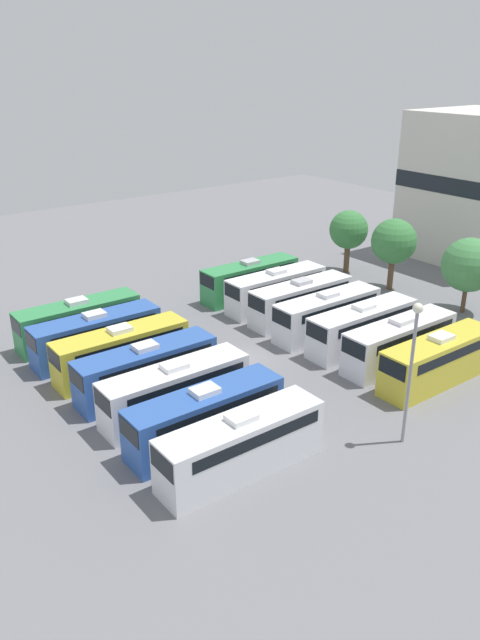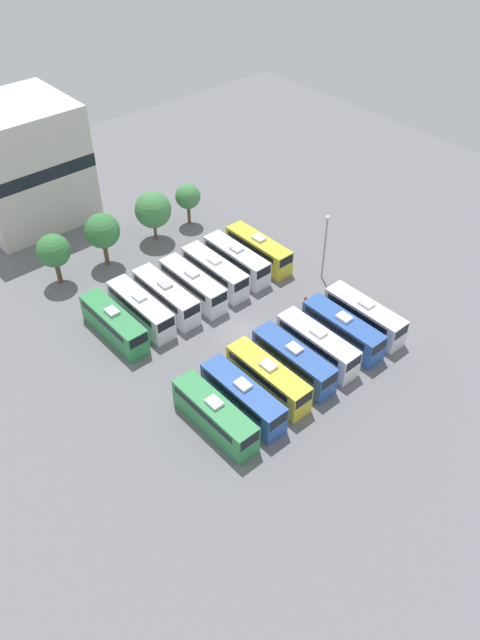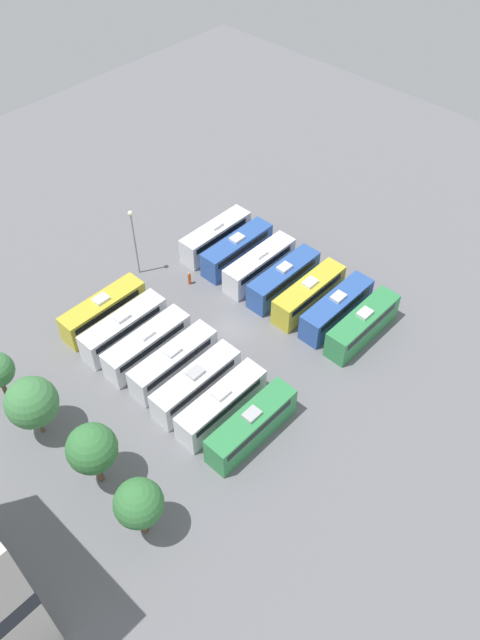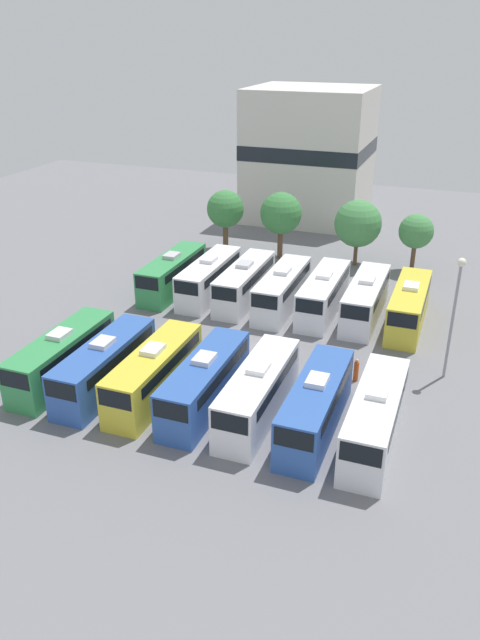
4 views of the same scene
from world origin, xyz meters
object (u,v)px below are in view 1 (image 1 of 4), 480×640
at_px(bus_0, 79,321).
at_px(bus_8, 276,289).
at_px(tree_1, 394,242).
at_px(bus_1, 97,335).
at_px(bus_13, 439,359).
at_px(bus_11, 363,326).
at_px(tree_2, 469,265).
at_px(tree_0, 349,230).
at_px(worker_person, 304,404).
at_px(bus_12, 400,341).
at_px(bus_9, 301,300).
at_px(bus_10, 327,313).
at_px(bus_4, 176,389).
at_px(light_pole, 413,352).
at_px(bus_7, 250,279).
at_px(bus_3, 147,369).
at_px(bus_2, 122,350).
at_px(bus_6, 242,443).
at_px(bus_5, 206,415).

xyz_separation_m(bus_0, bus_8, (3.68, 17.78, 0.00)).
xyz_separation_m(bus_8, tree_1, (3.05, 12.33, 3.11)).
bearing_deg(bus_0, bus_1, -0.95).
bearing_deg(bus_13, bus_11, 179.87).
bearing_deg(tree_2, tree_0, -179.29).
relative_size(worker_person, tree_1, 0.24).
distance_m(bus_12, bus_13, 3.65).
bearing_deg(bus_12, bus_9, -179.52).
height_order(bus_8, bus_10, same).
bearing_deg(bus_12, bus_10, -176.40).
height_order(bus_13, tree_1, tree_1).
xyz_separation_m(bus_0, bus_9, (7.20, 17.73, 0.00)).
xyz_separation_m(bus_4, light_pole, (10.92, 9.37, 4.16)).
relative_size(bus_7, tree_1, 1.39).
bearing_deg(bus_7, bus_4, -49.83).
xyz_separation_m(bus_1, worker_person, (16.06, 7.03, -1.03)).
relative_size(bus_1, bus_3, 1.00).
bearing_deg(bus_4, tree_2, 89.35).
distance_m(bus_2, bus_8, 17.87).
xyz_separation_m(bus_3, bus_10, (0.03, 17.07, 0.00)).
relative_size(bus_2, bus_4, 1.00).
distance_m(bus_6, bus_8, 25.41).
relative_size(bus_9, tree_2, 1.45).
bearing_deg(bus_6, bus_2, 179.59).
distance_m(bus_7, bus_8, 3.70).
height_order(bus_4, bus_9, same).
bearing_deg(bus_9, bus_3, -78.20).
height_order(bus_6, tree_1, tree_1).
xyz_separation_m(bus_7, bus_12, (18.22, 0.23, 0.00)).
bearing_deg(bus_6, bus_0, -179.63).
height_order(bus_9, bus_13, same).
height_order(bus_2, bus_10, same).
height_order(bus_7, light_pole, light_pole).
xyz_separation_m(bus_13, light_pole, (3.57, -7.93, 4.16)).
height_order(bus_5, worker_person, bus_5).
distance_m(bus_3, bus_9, 17.81).
relative_size(bus_10, bus_11, 1.00).
relative_size(bus_8, bus_11, 1.00).
bearing_deg(worker_person, bus_5, -100.40).
bearing_deg(bus_6, bus_13, 90.37).
xyz_separation_m(bus_10, tree_0, (-10.69, 13.22, 2.84)).
height_order(bus_1, bus_8, same).
xyz_separation_m(bus_1, tree_2, (11.34, 30.82, 2.67)).
bearing_deg(tree_1, bus_8, -103.91).
height_order(bus_8, bus_11, same).
height_order(bus_11, tree_0, tree_0).
bearing_deg(bus_1, bus_12, 50.58).
bearing_deg(bus_2, bus_13, 49.87).
bearing_deg(bus_10, bus_9, 174.29).
distance_m(bus_3, tree_0, 32.23).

